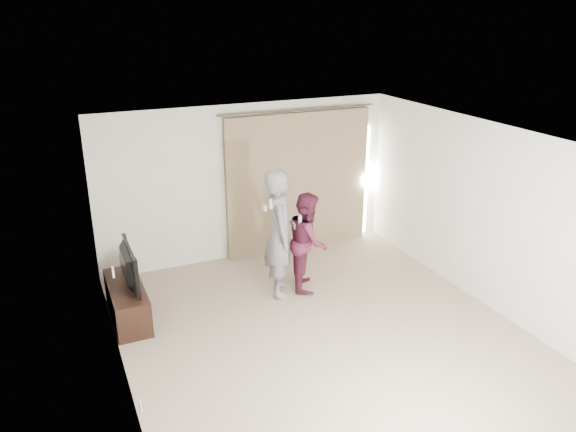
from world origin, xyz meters
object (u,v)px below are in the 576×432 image
object	(u,v)px
tv_console	(127,302)
tv	(123,267)
person_man	(280,233)
person_woman	(308,241)

from	to	relation	value
tv_console	tv	distance (m)	0.53
person_man	tv	bearing A→B (deg)	175.74
tv	person_man	bearing A→B (deg)	-94.24
tv_console	person_man	distance (m)	2.32
tv_console	person_man	world-z (taller)	person_man
person_man	person_woman	distance (m)	0.50
person_woman	tv_console	bearing A→B (deg)	176.86
tv_console	tv	bearing A→B (deg)	0.00
tv_console	person_man	xyz separation A→B (m)	(2.20, -0.16, 0.71)
tv_console	person_woman	distance (m)	2.71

